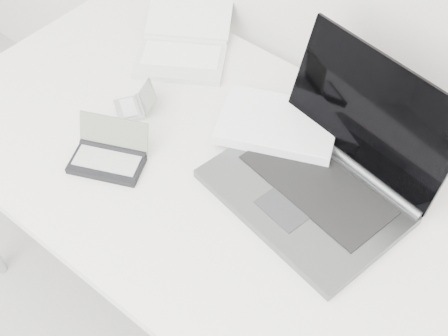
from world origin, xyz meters
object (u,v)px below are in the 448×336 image
Objects in this scene: desk at (245,194)px; laptop_large at (311,159)px; palmtop_charcoal at (109,156)px; netbook_open_white at (183,48)px.

laptop_large is (0.10, 0.12, 0.09)m from desk.
desk is 7.89× the size of palmtop_charcoal.
palmtop_charcoal is (-0.38, -0.27, -0.03)m from laptop_large.
netbook_open_white is at bearing 83.38° from palmtop_charcoal.
palmtop_charcoal reaches higher than netbook_open_white.
palmtop_charcoal is at bearing -151.22° from desk.
palmtop_charcoal is at bearing -104.39° from netbook_open_white.
desk is at bearing -63.50° from netbook_open_white.
laptop_large is 0.47m from palmtop_charcoal.
palmtop_charcoal reaches higher than desk.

